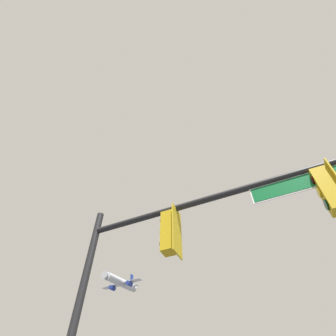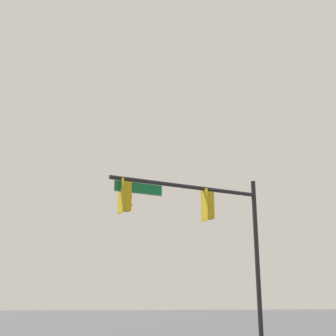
# 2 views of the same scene
# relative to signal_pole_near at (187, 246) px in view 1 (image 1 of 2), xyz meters

# --- Properties ---
(signal_pole_near) EXTENTS (6.61, 0.57, 6.67)m
(signal_pole_near) POSITION_rel_signal_pole_near_xyz_m (0.00, 0.00, 0.00)
(signal_pole_near) COLOR black
(signal_pole_near) RESTS_ON ground_plane
(airplane) EXTENTS (19.93, 22.12, 9.83)m
(airplane) POSITION_rel_signal_pole_near_xyz_m (-64.38, 87.43, 48.31)
(airplane) COLOR #B2B7C1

